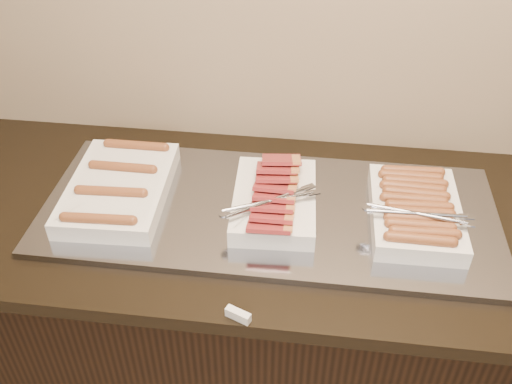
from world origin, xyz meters
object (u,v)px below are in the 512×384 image
(counter, at_px, (266,320))
(dish_right, at_px, (416,210))
(warming_tray, at_px, (269,211))
(dish_center, at_px, (274,199))
(dish_left, at_px, (119,188))

(counter, xyz_separation_m, dish_right, (0.38, -0.00, 0.50))
(warming_tray, distance_m, dish_center, 0.05)
(counter, distance_m, dish_left, 0.64)
(dish_right, bearing_deg, dish_left, 178.97)
(dish_center, bearing_deg, dish_right, -2.73)
(dish_left, height_order, dish_right, dish_right)
(counter, height_order, dish_left, dish_left)
(warming_tray, height_order, dish_right, dish_right)
(dish_left, distance_m, dish_right, 0.78)
(warming_tray, xyz_separation_m, dish_left, (-0.41, -0.00, 0.04))
(warming_tray, bearing_deg, dish_right, -0.63)
(dish_left, xyz_separation_m, dish_right, (0.78, -0.00, 0.01))
(dish_left, height_order, dish_center, dish_center)
(warming_tray, relative_size, dish_left, 3.04)
(dish_center, distance_m, dish_right, 0.36)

